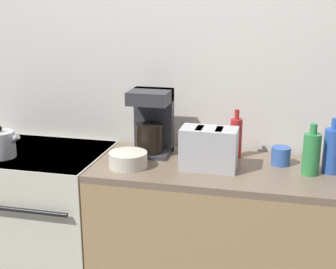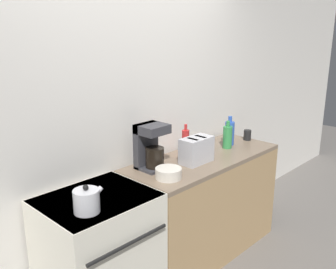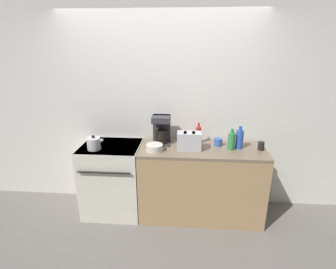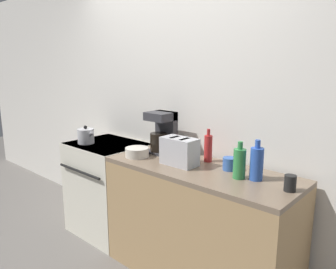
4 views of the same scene
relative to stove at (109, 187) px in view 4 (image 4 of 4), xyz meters
The scene contains 13 objects.
ground_plane 0.81m from the stove, 27.00° to the right, with size 12.00×12.00×0.00m, color slate.
wall_back 1.08m from the stove, 31.12° to the left, with size 8.00×0.05×2.60m.
stove is the anchor object (origin of this frame).
counter_block 1.13m from the stove, ahead, with size 1.51×0.59×0.92m.
kettle 0.56m from the stove, 140.31° to the right, with size 0.20×0.16×0.18m.
toaster 1.12m from the stove, ahead, with size 0.28×0.15×0.21m.
coffee_maker 0.89m from the stove, 11.99° to the left, with size 0.22×0.21×0.36m.
bottle_green 1.56m from the stove, ahead, with size 0.08×0.08×0.26m.
bottle_blue 1.66m from the stove, ahead, with size 0.09×0.09×0.28m.
bottle_red 1.23m from the stove, ahead, with size 0.06×0.06×0.26m.
cup_black 1.88m from the stove, ahead, with size 0.07×0.07×0.10m.
cup_blue 1.41m from the stove, ahead, with size 0.10×0.10×0.09m.
bowl 0.76m from the stove, 11.81° to the right, with size 0.20×0.20×0.08m.
Camera 4 is at (1.93, -1.60, 1.69)m, focal length 35.00 mm.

